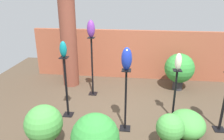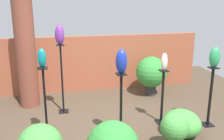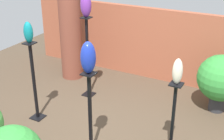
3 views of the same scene
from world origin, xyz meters
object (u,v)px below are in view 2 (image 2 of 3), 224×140
Objects in this scene: pedestal_jade at (210,100)px; art_vase_teal at (42,58)px; art_vase_cobalt at (121,61)px; brick_pillar at (26,50)px; pedestal_cobalt at (121,111)px; art_vase_jade at (215,57)px; art_vase_violet at (60,35)px; potted_plant_walkway_edge at (151,73)px; pedestal_teal at (46,107)px; art_vase_ivory at (164,62)px; pedestal_violet at (62,82)px; potted_plant_near_pillar at (174,130)px; pedestal_ivory at (162,99)px.

art_vase_teal is at bearing 176.82° from pedestal_jade.
art_vase_cobalt reaches higher than art_vase_teal.
brick_pillar is 2.51m from art_vase_cobalt.
art_vase_teal is (-1.22, 0.34, 0.88)m from pedestal_cobalt.
art_vase_jade is 0.94× the size of art_vase_violet.
pedestal_teal is at bearing -147.37° from potted_plant_walkway_edge.
art_vase_cobalt is at bearing -49.76° from brick_pillar.
art_vase_cobalt is at bearing -152.60° from art_vase_ivory.
art_vase_teal reaches higher than pedestal_violet.
art_vase_cobalt is 0.62× the size of potted_plant_near_pillar.
art_vase_violet is at bearing 155.68° from art_vase_jade.
art_vase_jade is 1.20× the size of art_vase_teal.
pedestal_cobalt is 1.65m from pedestal_violet.
pedestal_jade is 0.81m from art_vase_jade.
art_vase_cobalt is 1.36m from potted_plant_near_pillar.
pedestal_ivory is 1.06m from pedestal_cobalt.
pedestal_cobalt is at bearing -174.18° from art_vase_jade.
art_vase_jade is at bearing -20.61° from pedestal_ivory.
art_vase_cobalt is 2.45m from potted_plant_walkway_edge.
art_vase_cobalt reaches higher than pedestal_cobalt.
art_vase_ivory is at bearing 78.44° from potted_plant_near_pillar.
pedestal_teal is 4.08× the size of art_vase_teal.
brick_pillar is 6.38× the size of art_vase_violet.
pedestal_ivory is 0.83× the size of pedestal_teal.
pedestal_violet is (-0.90, 1.38, 0.12)m from pedestal_cobalt.
pedestal_cobalt is at bearing -49.76° from brick_pillar.
potted_plant_near_pillar is at bearing -101.56° from art_vase_ivory.
art_vase_cobalt is (-1.76, -0.18, 0.06)m from art_vase_jade.
pedestal_cobalt reaches higher than potted_plant_walkway_edge.
pedestal_jade reaches higher than pedestal_ivory.
pedestal_violet reaches higher than potted_plant_near_pillar.
potted_plant_near_pillar is (-0.20, -0.97, -0.86)m from art_vase_ivory.
pedestal_cobalt is (1.62, -1.91, -0.73)m from brick_pillar.
art_vase_violet is at bearing 131.45° from potted_plant_near_pillar.
potted_plant_near_pillar is at bearing -101.56° from pedestal_ivory.
pedestal_violet is at bearing 123.08° from pedestal_cobalt.
brick_pillar is 1.08m from pedestal_violet.
pedestal_teal is at bearing -176.21° from art_vase_ivory.
pedestal_violet reaches higher than pedestal_jade.
potted_plant_near_pillar is at bearing -147.09° from art_vase_jade.
pedestal_ivory is 1.48m from potted_plant_walkway_edge.
potted_plant_walkway_edge is at bearing 56.86° from art_vase_cobalt.
art_vase_teal is (-2.98, 0.17, 0.91)m from pedestal_jade.
pedestal_violet is 3.88× the size of art_vase_jade.
pedestal_cobalt is at bearing -15.80° from art_vase_teal.
art_vase_jade is 2.99m from art_vase_teal.
pedestal_violet is 4.42× the size of art_vase_ivory.
art_vase_ivory reaches higher than pedestal_ivory.
art_vase_ivory reaches higher than pedestal_jade.
art_vase_violet is 0.62× the size of potted_plant_near_pillar.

